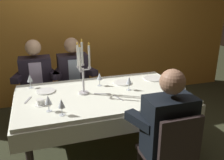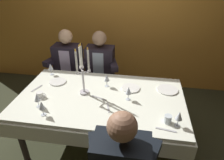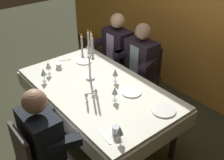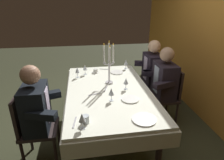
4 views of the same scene
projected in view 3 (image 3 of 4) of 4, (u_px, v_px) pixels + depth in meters
name	position (u px, v px, depth m)	size (l,w,h in m)	color
ground_plane	(99.00, 135.00, 3.52)	(12.00, 12.00, 0.00)	#333622
back_wall	(195.00, 7.00, 3.69)	(6.00, 0.12, 2.70)	#C98531
dining_table	(98.00, 95.00, 3.19)	(1.94, 1.14, 0.74)	white
candelabra	(89.00, 58.00, 3.14)	(0.15, 0.17, 0.62)	silver
dinner_plate_0	(131.00, 92.00, 3.02)	(0.22, 0.22, 0.01)	white
dinner_plate_1	(163.00, 110.00, 2.75)	(0.25, 0.25, 0.01)	white
dinner_plate_2	(84.00, 61.00, 3.65)	(0.21, 0.21, 0.01)	white
wine_glass_0	(48.00, 66.00, 3.32)	(0.07, 0.07, 0.16)	silver
wine_glass_1	(115.00, 73.00, 3.17)	(0.07, 0.07, 0.16)	silver
wine_glass_2	(43.00, 72.00, 3.18)	(0.07, 0.07, 0.16)	silver
wine_glass_3	(88.00, 46.00, 3.80)	(0.07, 0.07, 0.16)	silver
wine_glass_4	(120.00, 131.00, 2.34)	(0.07, 0.07, 0.16)	silver
wine_glass_5	(115.00, 91.00, 2.85)	(0.07, 0.07, 0.16)	silver
water_tumbler_0	(116.00, 130.00, 2.45)	(0.07, 0.07, 0.08)	silver
coffee_cup_0	(59.00, 66.00, 3.50)	(0.13, 0.12, 0.06)	white
knife_0	(95.00, 87.00, 3.11)	(0.19, 0.02, 0.01)	#B7B7BC
fork_1	(65.00, 60.00, 3.68)	(0.17, 0.02, 0.01)	#B7B7BC
knife_2	(105.00, 137.00, 2.43)	(0.19, 0.02, 0.01)	#B7B7BC
fork_3	(90.00, 98.00, 2.94)	(0.17, 0.02, 0.01)	#B7B7BC
seated_diner_0	(117.00, 46.00, 4.07)	(0.63, 0.48, 1.24)	#2C2221
seated_diner_1	(142.00, 59.00, 3.73)	(0.63, 0.48, 1.24)	#2C2221
seated_diner_2	(41.00, 138.00, 2.43)	(0.63, 0.48, 1.24)	#2C2221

